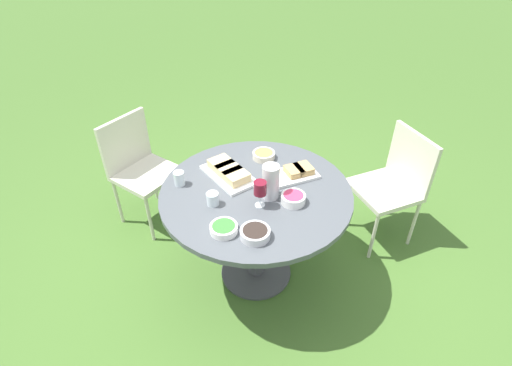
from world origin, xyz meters
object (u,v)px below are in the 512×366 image
at_px(handbag, 283,165).
at_px(water_pitcher, 271,182).
at_px(chair_near_left, 395,180).
at_px(chair_near_right, 139,163).
at_px(dining_table, 256,206).
at_px(wine_glass, 260,189).

bearing_deg(handbag, water_pitcher, 111.24).
xyz_separation_m(chair_near_left, chair_near_right, (1.81, 0.75, 0.00)).
xyz_separation_m(chair_near_left, handbag, (1.05, -0.30, -0.40)).
xyz_separation_m(dining_table, handbag, (0.36, -1.18, -0.51)).
height_order(dining_table, chair_near_left, chair_near_left).
xyz_separation_m(chair_near_right, wine_glass, (-1.21, 0.24, 0.36)).
distance_m(chair_near_left, wine_glass, 1.21).
height_order(chair_near_left, chair_near_right, same).
distance_m(chair_near_right, water_pitcher, 1.28).
distance_m(chair_near_left, handbag, 1.16).
height_order(dining_table, chair_near_right, chair_near_right).
bearing_deg(dining_table, handbag, -73.14).
relative_size(chair_near_right, wine_glass, 5.16).
xyz_separation_m(dining_table, chair_near_left, (-0.69, -0.88, -0.11)).
relative_size(wine_glass, handbag, 0.47).
bearing_deg(wine_glass, handbag, -70.93).
bearing_deg(water_pitcher, chair_near_left, -123.75).
bearing_deg(wine_glass, chair_near_left, -121.37).
bearing_deg(water_pitcher, dining_table, -3.41).
relative_size(chair_near_right, handbag, 2.42).
bearing_deg(handbag, wine_glass, 109.07).
bearing_deg(dining_table, water_pitcher, 176.59).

